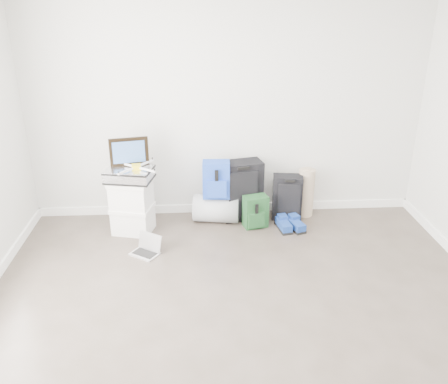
{
  "coord_description": "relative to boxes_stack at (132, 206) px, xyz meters",
  "views": [
    {
      "loc": [
        -0.35,
        -2.76,
        2.51
      ],
      "look_at": [
        -0.06,
        1.9,
        0.51
      ],
      "focal_mm": 38.0,
      "sensor_mm": 36.0,
      "label": 1
    }
  ],
  "objects": [
    {
      "name": "blue_backpack",
      "position": [
        0.94,
        0.16,
        0.22
      ],
      "size": [
        0.31,
        0.24,
        0.42
      ],
      "rotation": [
        0.0,
        0.0,
        -0.05
      ],
      "color": "#17279A",
      "rests_on": "duffel_bag"
    },
    {
      "name": "rolled_rug",
      "position": [
        2.01,
        0.3,
        -0.02
      ],
      "size": [
        0.19,
        0.19,
        0.58
      ],
      "primitive_type": "cylinder",
      "color": "tan",
      "rests_on": "ground"
    },
    {
      "name": "drone",
      "position": [
        0.08,
        -0.02,
        0.47
      ],
      "size": [
        0.44,
        0.44,
        0.05
      ],
      "rotation": [
        0.0,
        0.0,
        0.14
      ],
      "color": "yellow",
      "rests_on": "briefcase"
    },
    {
      "name": "large_suitcase",
      "position": [
        1.24,
        0.27,
        0.04
      ],
      "size": [
        0.5,
        0.38,
        0.7
      ],
      "rotation": [
        0.0,
        0.0,
        0.23
      ],
      "color": "black",
      "rests_on": "ground"
    },
    {
      "name": "boxes_stack",
      "position": [
        0.0,
        0.0,
        0.0
      ],
      "size": [
        0.5,
        0.44,
        0.61
      ],
      "rotation": [
        0.0,
        0.0,
        -0.24
      ],
      "color": "silver",
      "rests_on": "ground"
    },
    {
      "name": "painting",
      "position": [
        0.0,
        0.1,
        0.6
      ],
      "size": [
        0.41,
        0.11,
        0.31
      ],
      "rotation": [
        0.0,
        0.0,
        0.2
      ],
      "color": "black",
      "rests_on": "briefcase"
    },
    {
      "name": "ground",
      "position": [
        1.07,
        -2.03,
        -0.31
      ],
      "size": [
        5.0,
        5.0,
        0.0
      ],
      "primitive_type": "plane",
      "color": "#3C342C",
      "rests_on": "ground"
    },
    {
      "name": "carry_on",
      "position": [
        1.77,
        0.22,
        -0.04
      ],
      "size": [
        0.37,
        0.27,
        0.53
      ],
      "rotation": [
        0.0,
        0.0,
        -0.15
      ],
      "color": "black",
      "rests_on": "ground"
    },
    {
      "name": "green_backpack",
      "position": [
        1.38,
        0.02,
        -0.13
      ],
      "size": [
        0.3,
        0.25,
        0.37
      ],
      "rotation": [
        0.0,
        0.0,
        0.26
      ],
      "color": "#14371D",
      "rests_on": "ground"
    },
    {
      "name": "duffel_bag",
      "position": [
        0.94,
        0.19,
        -0.15
      ],
      "size": [
        0.57,
        0.4,
        0.32
      ],
      "primitive_type": "cylinder",
      "rotation": [
        0.0,
        1.57,
        -0.17
      ],
      "color": "#94999C",
      "rests_on": "ground"
    },
    {
      "name": "laptop",
      "position": [
        0.19,
        -0.5,
        -0.26
      ],
      "size": [
        0.34,
        0.32,
        0.2
      ],
      "rotation": [
        0.0,
        0.0,
        -0.59
      ],
      "color": "silver",
      "rests_on": "ground"
    },
    {
      "name": "shoes",
      "position": [
        1.76,
        -0.06,
        -0.26
      ],
      "size": [
        0.32,
        0.32,
        0.1
      ],
      "rotation": [
        0.0,
        0.0,
        0.23
      ],
      "color": "black",
      "rests_on": "ground"
    },
    {
      "name": "briefcase",
      "position": [
        0.0,
        0.0,
        0.37
      ],
      "size": [
        0.54,
        0.44,
        0.14
      ],
      "primitive_type": "cube",
      "rotation": [
        0.0,
        0.0,
        -0.2
      ],
      "color": "#B2B2B7",
      "rests_on": "boxes_stack"
    },
    {
      "name": "room_envelope",
      "position": [
        1.07,
        -2.02,
        1.41
      ],
      "size": [
        4.52,
        5.02,
        2.71
      ],
      "color": "silver",
      "rests_on": "ground"
    }
  ]
}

